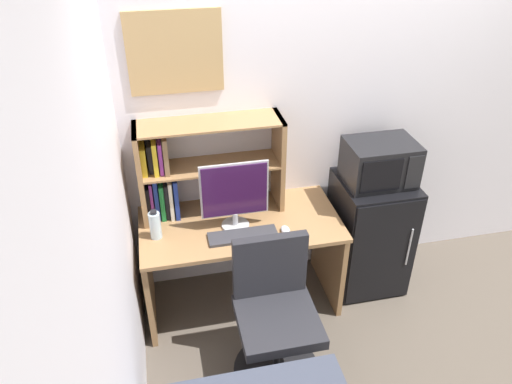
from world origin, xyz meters
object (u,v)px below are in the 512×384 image
at_px(keyboard, 243,236).
at_px(desk_chair, 275,321).
at_px(hutch_bookshelf, 187,169).
at_px(monitor, 235,193).
at_px(computer_mouse, 285,230).
at_px(wall_corkboard, 175,53).
at_px(microwave, 380,163).
at_px(water_bottle, 155,225).
at_px(mini_fridge, 369,233).

relative_size(keyboard, desk_chair, 0.48).
height_order(hutch_bookshelf, monitor, hutch_bookshelf).
xyz_separation_m(computer_mouse, wall_corkboard, (-0.59, 0.49, 1.06)).
relative_size(keyboard, computer_mouse, 4.84).
relative_size(hutch_bookshelf, monitor, 2.01).
bearing_deg(microwave, hutch_bookshelf, 172.59).
distance_m(monitor, water_bottle, 0.54).
bearing_deg(mini_fridge, water_bottle, -176.98).
bearing_deg(keyboard, mini_fridge, 11.36).
bearing_deg(mini_fridge, monitor, -176.04).
distance_m(mini_fridge, desk_chair, 1.10).
bearing_deg(desk_chair, wall_corkboard, 113.65).
bearing_deg(keyboard, hutch_bookshelf, 128.92).
bearing_deg(computer_mouse, mini_fridge, 16.09).
xyz_separation_m(hutch_bookshelf, desk_chair, (0.41, -0.82, -0.66)).
bearing_deg(water_bottle, keyboard, -12.28).
xyz_separation_m(hutch_bookshelf, water_bottle, (-0.25, -0.25, -0.24)).
xyz_separation_m(mini_fridge, wall_corkboard, (-1.30, 0.29, 1.35)).
height_order(mini_fridge, wall_corkboard, wall_corkboard).
bearing_deg(keyboard, monitor, 101.48).
bearing_deg(water_bottle, wall_corkboard, 57.00).
distance_m(hutch_bookshelf, mini_fridge, 1.44).
relative_size(keyboard, wall_corkboard, 0.78).
xyz_separation_m(monitor, mini_fridge, (1.02, 0.07, -0.53)).
bearing_deg(wall_corkboard, keyboard, -57.97).
relative_size(keyboard, water_bottle, 2.18).
bearing_deg(wall_corkboard, water_bottle, -123.00).
xyz_separation_m(hutch_bookshelf, computer_mouse, (0.58, -0.38, -0.32)).
bearing_deg(hutch_bookshelf, wall_corkboard, 92.78).
distance_m(hutch_bookshelf, desk_chair, 1.13).
relative_size(monitor, water_bottle, 2.30).
height_order(hutch_bookshelf, water_bottle, hutch_bookshelf).
bearing_deg(mini_fridge, desk_chair, -143.65).
bearing_deg(wall_corkboard, microwave, -12.38).
bearing_deg(monitor, mini_fridge, 3.96).
relative_size(monitor, computer_mouse, 5.10).
bearing_deg(hutch_bookshelf, monitor, -41.49).
xyz_separation_m(water_bottle, microwave, (1.54, 0.08, 0.23)).
bearing_deg(wall_corkboard, mini_fridge, -12.50).
bearing_deg(monitor, hutch_bookshelf, 138.51).
height_order(monitor, mini_fridge, monitor).
xyz_separation_m(water_bottle, desk_chair, (0.65, -0.57, -0.42)).
bearing_deg(monitor, wall_corkboard, 127.87).
bearing_deg(hutch_bookshelf, computer_mouse, -32.96).
xyz_separation_m(mini_fridge, desk_chair, (-0.89, -0.65, -0.05)).
bearing_deg(keyboard, water_bottle, 167.72).
relative_size(monitor, wall_corkboard, 0.82).
xyz_separation_m(monitor, desk_chair, (0.13, -0.58, -0.58)).
xyz_separation_m(computer_mouse, desk_chair, (-0.17, -0.45, -0.34)).
distance_m(microwave, wall_corkboard, 1.53).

